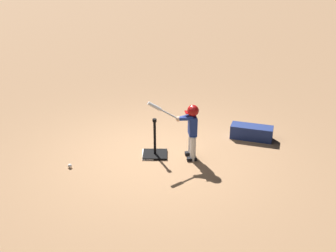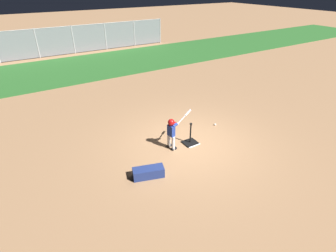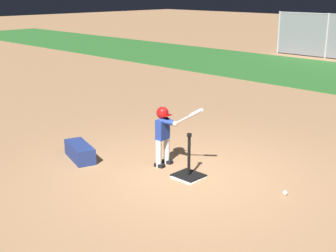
# 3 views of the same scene
# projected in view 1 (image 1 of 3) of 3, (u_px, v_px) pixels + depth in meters

# --- Properties ---
(ground_plane) EXTENTS (90.00, 90.00, 0.00)m
(ground_plane) POSITION_uv_depth(u_px,v_px,m) (156.00, 155.00, 7.42)
(ground_plane) COLOR #99704C
(home_plate) EXTENTS (0.46, 0.46, 0.02)m
(home_plate) POSITION_uv_depth(u_px,v_px,m) (154.00, 154.00, 7.41)
(home_plate) COLOR white
(home_plate) RESTS_ON ground_plane
(batting_tee) EXTENTS (0.45, 0.41, 0.74)m
(batting_tee) POSITION_uv_depth(u_px,v_px,m) (155.00, 151.00, 7.36)
(batting_tee) COLOR black
(batting_tee) RESTS_ON ground_plane
(batter_child) EXTENTS (0.91, 0.34, 1.14)m
(batter_child) POSITION_uv_depth(u_px,v_px,m) (191.00, 125.00, 7.05)
(batter_child) COLOR silver
(batter_child) RESTS_ON ground_plane
(baseball) EXTENTS (0.07, 0.07, 0.07)m
(baseball) POSITION_uv_depth(u_px,v_px,m) (70.00, 166.00, 6.95)
(baseball) COLOR white
(baseball) RESTS_ON ground_plane
(equipment_bag) EXTENTS (0.90, 0.56, 0.28)m
(equipment_bag) POSITION_uv_depth(u_px,v_px,m) (252.00, 132.00, 8.03)
(equipment_bag) COLOR navy
(equipment_bag) RESTS_ON ground_plane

